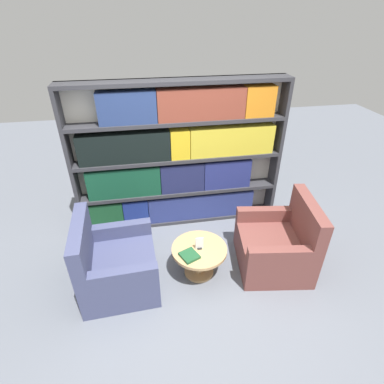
% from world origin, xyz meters
% --- Properties ---
extents(ground_plane, '(14.00, 14.00, 0.00)m').
position_xyz_m(ground_plane, '(0.00, 0.00, 0.00)').
color(ground_plane, slate).
extents(bookshelf, '(2.98, 0.30, 2.15)m').
position_xyz_m(bookshelf, '(-0.02, 1.49, 1.05)').
color(bookshelf, silver).
rests_on(bookshelf, ground_plane).
extents(armchair_left, '(0.89, 0.94, 0.96)m').
position_xyz_m(armchair_left, '(-0.95, 0.29, 0.31)').
color(armchair_left, '#42476B').
rests_on(armchair_left, ground_plane).
extents(armchair_right, '(0.98, 1.02, 0.96)m').
position_xyz_m(armchair_right, '(1.08, 0.28, 0.31)').
color(armchair_right, brown).
rests_on(armchair_right, ground_plane).
extents(coffee_table, '(0.68, 0.68, 0.41)m').
position_xyz_m(coffee_table, '(0.07, 0.30, 0.29)').
color(coffee_table, tan).
rests_on(coffee_table, ground_plane).
extents(table_sign, '(0.10, 0.06, 0.16)m').
position_xyz_m(table_sign, '(0.07, 0.30, 0.48)').
color(table_sign, black).
rests_on(table_sign, coffee_table).
extents(stray_book, '(0.26, 0.26, 0.03)m').
position_xyz_m(stray_book, '(-0.08, 0.18, 0.43)').
color(stray_book, '#1E512D').
rests_on(stray_book, coffee_table).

